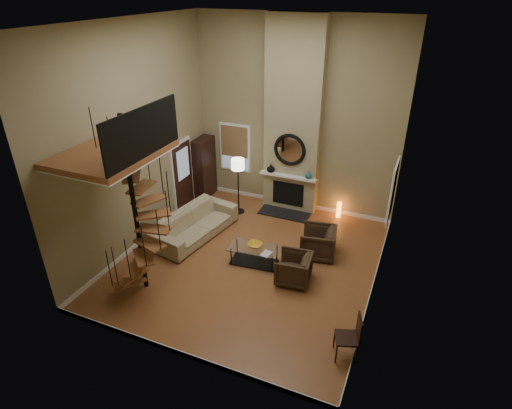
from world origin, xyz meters
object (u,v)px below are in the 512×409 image
at_px(armchair_far, 297,269).
at_px(floor_lamp, 238,169).
at_px(accent_lamp, 339,210).
at_px(hutch, 204,168).
at_px(side_chair, 352,335).
at_px(coffee_table, 254,253).
at_px(sofa, 196,223).
at_px(armchair_near, 321,243).

height_order(armchair_far, floor_lamp, floor_lamp).
distance_m(floor_lamp, accent_lamp, 3.19).
xyz_separation_m(hutch, side_chair, (5.69, -4.80, -0.42)).
height_order(floor_lamp, accent_lamp, floor_lamp).
bearing_deg(side_chair, coffee_table, 144.29).
bearing_deg(sofa, side_chair, -108.50).
distance_m(hutch, accent_lamp, 4.37).
height_order(hutch, coffee_table, hutch).
relative_size(floor_lamp, accent_lamp, 3.68).
relative_size(hutch, floor_lamp, 1.13).
bearing_deg(coffee_table, armchair_far, -13.86).
distance_m(hutch, side_chair, 7.46).
relative_size(sofa, side_chair, 2.78).
bearing_deg(accent_lamp, hutch, -176.70).
xyz_separation_m(coffee_table, floor_lamp, (-1.44, 2.20, 1.13)).
bearing_deg(side_chair, accent_lamp, 105.26).
bearing_deg(armchair_near, armchair_far, -20.03).
bearing_deg(armchair_far, coffee_table, -110.00).
bearing_deg(floor_lamp, armchair_far, -43.52).
xyz_separation_m(armchair_near, coffee_table, (-1.42, -0.99, -0.07)).
relative_size(sofa, accent_lamp, 5.54).
distance_m(armchair_near, coffee_table, 1.73).
relative_size(armchair_near, accent_lamp, 1.87).
bearing_deg(sofa, hutch, 33.07).
xyz_separation_m(hutch, floor_lamp, (1.47, -0.60, 0.46)).
distance_m(hutch, armchair_far, 5.17).
relative_size(coffee_table, floor_lamp, 0.77).
height_order(armchair_near, armchair_far, armchair_near).
xyz_separation_m(hutch, armchair_far, (4.10, -3.10, -0.60)).
bearing_deg(armchair_far, sofa, -111.20).
relative_size(hutch, side_chair, 2.10).
distance_m(armchair_far, accent_lamp, 3.36).
relative_size(hutch, accent_lamp, 4.17).
xyz_separation_m(coffee_table, side_chair, (2.77, -1.99, 0.24)).
bearing_deg(floor_lamp, coffee_table, -56.75).
xyz_separation_m(sofa, side_chair, (4.72, -2.54, 0.13)).
bearing_deg(side_chair, armchair_near, 114.45).
bearing_deg(side_chair, hutch, 139.84).
height_order(armchair_near, coffee_table, armchair_near).
bearing_deg(hutch, armchair_near, -22.80).
bearing_deg(floor_lamp, hutch, 157.68).
bearing_deg(hutch, coffee_table, -43.92).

